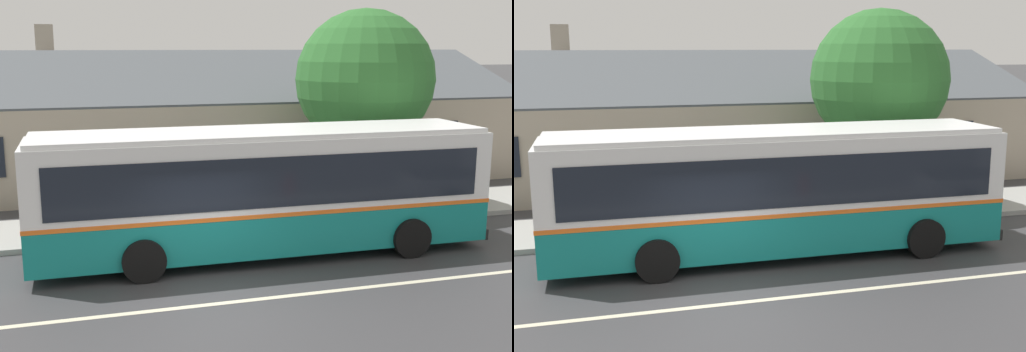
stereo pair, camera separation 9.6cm
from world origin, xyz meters
TOP-DOWN VIEW (x-y plane):
  - ground_plane at (0.00, 0.00)m, footprint 300.00×300.00m
  - sidewalk_far at (0.00, 6.00)m, footprint 60.00×3.00m
  - lane_divider_stripe at (0.00, 0.00)m, footprint 60.00×0.16m
  - community_building at (2.81, 14.76)m, footprint 23.99×10.97m
  - transit_bus at (1.85, 2.90)m, footprint 11.49×2.85m
  - street_tree_primary at (6.44, 6.82)m, footprint 4.46×4.46m

SIDE VIEW (x-z plane):
  - ground_plane at x=0.00m, z-range 0.00..0.00m
  - lane_divider_stripe at x=0.00m, z-range 0.00..0.01m
  - sidewalk_far at x=0.00m, z-range 0.00..0.15m
  - transit_bus at x=1.85m, z-range 0.12..3.32m
  - community_building at x=2.81m, z-range -1.31..4.78m
  - street_tree_primary at x=6.44m, z-range 0.78..7.20m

